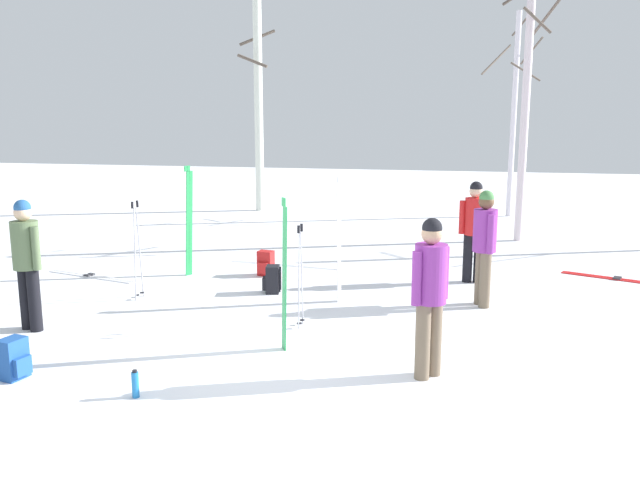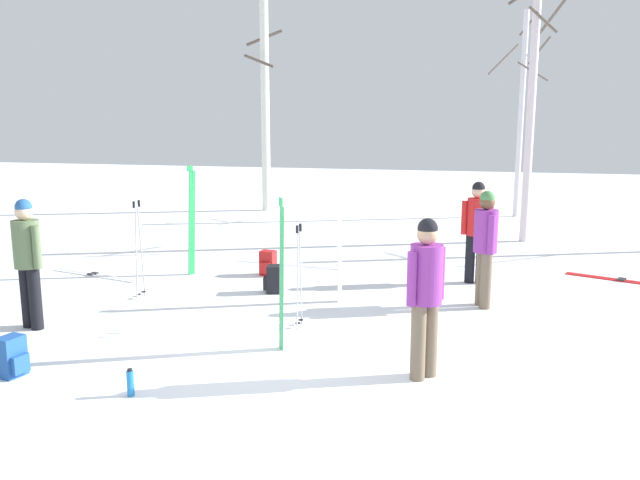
% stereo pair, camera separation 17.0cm
% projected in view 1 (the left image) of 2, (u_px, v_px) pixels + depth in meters
% --- Properties ---
extents(ground_plane, '(60.00, 60.00, 0.00)m').
position_uv_depth(ground_plane, '(264.00, 369.00, 6.97)').
color(ground_plane, white).
extents(person_0, '(0.36, 0.43, 1.72)m').
position_uv_depth(person_0, '(430.00, 288.00, 6.60)').
color(person_0, '#72604C').
rests_on(person_0, ground_plane).
extents(person_1, '(0.34, 0.49, 1.72)m').
position_uv_depth(person_1, '(485.00, 241.00, 9.22)').
color(person_1, '#72604C').
rests_on(person_1, ground_plane).
extents(person_2, '(0.52, 0.34, 1.72)m').
position_uv_depth(person_2, '(475.00, 225.00, 10.60)').
color(person_2, black).
rests_on(person_2, ground_plane).
extents(person_3, '(0.50, 0.34, 1.72)m').
position_uv_depth(person_3, '(26.00, 256.00, 8.13)').
color(person_3, black).
rests_on(person_3, ground_plane).
extents(ski_pair_planted_0, '(0.12, 0.21, 1.94)m').
position_uv_depth(ski_pair_planted_0, '(189.00, 221.00, 11.13)').
color(ski_pair_planted_0, green).
rests_on(ski_pair_planted_0, ground_plane).
extents(ski_pair_planted_1, '(0.04, 0.18, 1.90)m').
position_uv_depth(ski_pair_planted_1, '(339.00, 241.00, 9.42)').
color(ski_pair_planted_1, white).
rests_on(ski_pair_planted_1, ground_plane).
extents(ski_pair_planted_2, '(0.15, 0.21, 1.83)m').
position_uv_depth(ski_pair_planted_2, '(284.00, 276.00, 7.37)').
color(ski_pair_planted_2, green).
rests_on(ski_pair_planted_2, ground_plane).
extents(ski_pair_lying_0, '(1.69, 0.79, 0.05)m').
position_uv_depth(ski_pair_lying_0, '(614.00, 279.00, 10.97)').
color(ski_pair_lying_0, red).
rests_on(ski_pair_lying_0, ground_plane).
extents(ski_pair_lying_1, '(1.92, 0.59, 0.05)m').
position_uv_depth(ski_pair_lying_1, '(91.00, 276.00, 11.15)').
color(ski_pair_lying_1, white).
rests_on(ski_pair_lying_1, ground_plane).
extents(ski_poles_0, '(0.07, 0.25, 1.51)m').
position_uv_depth(ski_poles_0, '(137.00, 247.00, 9.63)').
color(ski_poles_0, '#B2B2BC').
rests_on(ski_poles_0, ground_plane).
extents(ski_poles_1, '(0.07, 0.24, 1.38)m').
position_uv_depth(ski_poles_1, '(300.00, 273.00, 8.29)').
color(ski_poles_1, '#B2B2BC').
rests_on(ski_poles_1, ground_plane).
extents(backpack_0, '(0.32, 0.30, 0.44)m').
position_uv_depth(backpack_0, '(272.00, 280.00, 10.07)').
color(backpack_0, black).
rests_on(backpack_0, ground_plane).
extents(backpack_1, '(0.31, 0.29, 0.44)m').
position_uv_depth(backpack_1, '(14.00, 359.00, 6.69)').
color(backpack_1, '#1E4C99').
rests_on(backpack_1, ground_plane).
extents(backpack_2, '(0.28, 0.31, 0.44)m').
position_uv_depth(backpack_2, '(266.00, 264.00, 11.22)').
color(backpack_2, red).
rests_on(backpack_2, ground_plane).
extents(water_bottle_0, '(0.07, 0.07, 0.28)m').
position_uv_depth(water_bottle_0, '(135.00, 384.00, 6.24)').
color(water_bottle_0, '#1E72BF').
rests_on(water_bottle_0, ground_plane).
extents(birch_tree_0, '(1.17, 1.40, 7.06)m').
position_uv_depth(birch_tree_0, '(258.00, 91.00, 18.93)').
color(birch_tree_0, silver).
rests_on(birch_tree_0, ground_plane).
extents(birch_tree_1, '(1.62, 1.61, 5.72)m').
position_uv_depth(birch_tree_1, '(514.00, 111.00, 17.85)').
color(birch_tree_1, silver).
rests_on(birch_tree_1, ground_plane).
extents(birch_tree_2, '(1.28, 1.12, 5.97)m').
position_uv_depth(birch_tree_2, '(526.00, 102.00, 14.01)').
color(birch_tree_2, silver).
rests_on(birch_tree_2, ground_plane).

